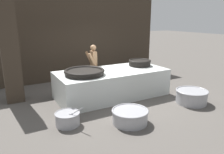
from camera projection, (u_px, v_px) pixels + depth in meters
ground_plane at (112, 96)px, 7.56m from camera, size 60.00×60.00×0.00m
back_wall at (81, 39)px, 9.51m from camera, size 7.43×0.24×3.47m
support_pillar at (9, 47)px, 6.68m from camera, size 0.53×0.53×3.47m
hearth_platform at (112, 83)px, 7.44m from camera, size 3.71×1.68×0.90m
giant_wok_near at (84, 72)px, 6.75m from camera, size 1.25×1.25×0.17m
giant_wok_far at (140, 63)px, 8.03m from camera, size 0.82×0.82×0.22m
cook at (93, 65)px, 8.30m from camera, size 0.43×0.64×1.65m
prep_bowl_vegetables at (68, 118)px, 5.45m from camera, size 0.63×0.76×0.59m
prep_bowl_meat at (192, 96)px, 6.87m from camera, size 0.99×0.99×0.43m
prep_bowl_extra at (130, 116)px, 5.57m from camera, size 0.94×0.94×0.36m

